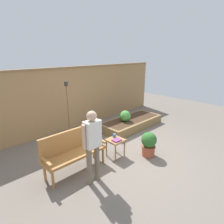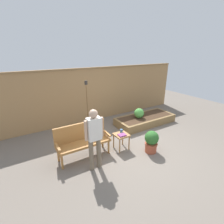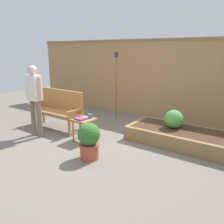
# 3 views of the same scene
# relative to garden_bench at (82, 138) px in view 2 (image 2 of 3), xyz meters

# --- Properties ---
(ground_plane) EXTENTS (14.00, 14.00, 0.00)m
(ground_plane) POSITION_rel_garden_bench_xyz_m (1.39, -0.39, -0.54)
(ground_plane) COLOR #70665B
(fence_back) EXTENTS (8.40, 0.14, 2.16)m
(fence_back) POSITION_rel_garden_bench_xyz_m (1.39, 2.21, 0.55)
(fence_back) COLOR #A37A4C
(fence_back) RESTS_ON ground_plane
(garden_bench) EXTENTS (1.44, 0.48, 0.94)m
(garden_bench) POSITION_rel_garden_bench_xyz_m (0.00, 0.00, 0.00)
(garden_bench) COLOR #A87038
(garden_bench) RESTS_ON ground_plane
(side_table) EXTENTS (0.40, 0.40, 0.48)m
(side_table) POSITION_rel_garden_bench_xyz_m (1.10, -0.27, -0.15)
(side_table) COLOR #9E7042
(side_table) RESTS_ON ground_plane
(cup_on_table) EXTENTS (0.12, 0.08, 0.10)m
(cup_on_table) POSITION_rel_garden_bench_xyz_m (1.17, -0.16, -0.02)
(cup_on_table) COLOR teal
(cup_on_table) RESTS_ON side_table
(book_on_table) EXTENTS (0.23, 0.18, 0.03)m
(book_on_table) POSITION_rel_garden_bench_xyz_m (1.07, -0.34, -0.05)
(book_on_table) COLOR #7F3875
(book_on_table) RESTS_ON side_table
(potted_boxwood) EXTENTS (0.40, 0.40, 0.66)m
(potted_boxwood) POSITION_rel_garden_bench_xyz_m (1.74, -0.85, -0.19)
(potted_boxwood) COLOR #A84C33
(potted_boxwood) RESTS_ON ground_plane
(raised_planter_bed) EXTENTS (2.40, 1.00, 0.30)m
(raised_planter_bed) POSITION_rel_garden_bench_xyz_m (2.95, 0.75, -0.39)
(raised_planter_bed) COLOR olive
(raised_planter_bed) RESTS_ON ground_plane
(shrub_near_bench) EXTENTS (0.38, 0.38, 0.38)m
(shrub_near_bench) POSITION_rel_garden_bench_xyz_m (2.64, 0.78, -0.05)
(shrub_near_bench) COLOR brown
(shrub_near_bench) RESTS_ON raised_planter_bed
(tiki_torch) EXTENTS (0.10, 0.10, 1.82)m
(tiki_torch) POSITION_rel_garden_bench_xyz_m (0.77, 1.40, 0.69)
(tiki_torch) COLOR brown
(tiki_torch) RESTS_ON ground_plane
(person_by_bench) EXTENTS (0.47, 0.20, 1.56)m
(person_by_bench) POSITION_rel_garden_bench_xyz_m (0.06, -0.67, 0.39)
(person_by_bench) COLOR #70604C
(person_by_bench) RESTS_ON ground_plane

